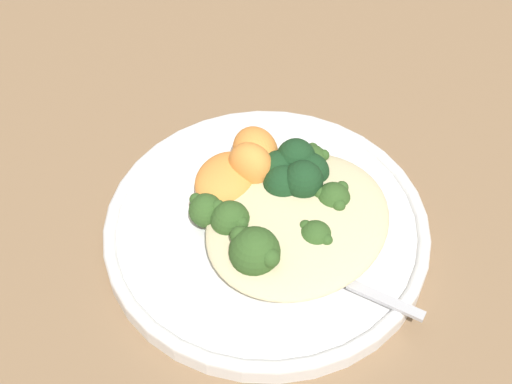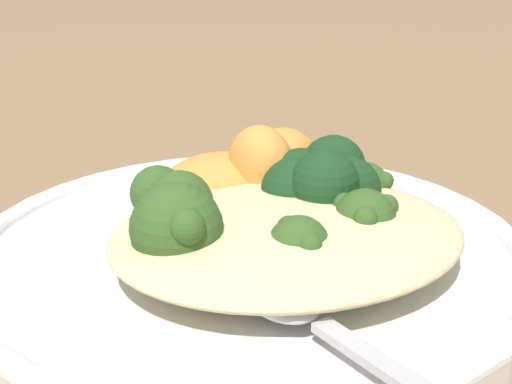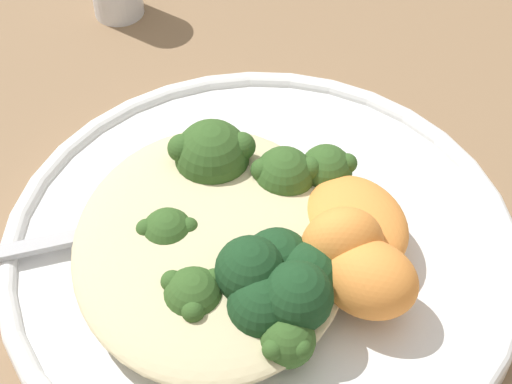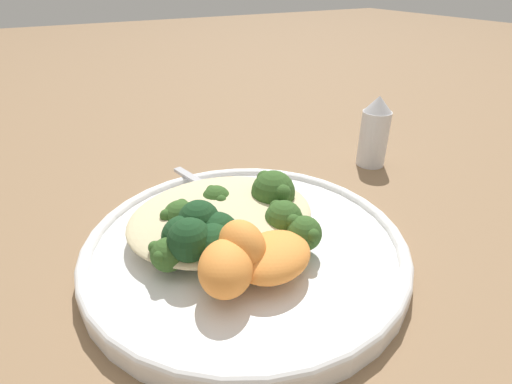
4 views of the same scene
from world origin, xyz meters
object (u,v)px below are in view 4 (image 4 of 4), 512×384
object	(u,v)px
spoon	(214,190)
broccoli_stalk_2	(272,197)
broccoli_stalk_1	(281,225)
kale_tuft	(201,235)
quinoa_mound	(222,215)
broccoli_stalk_0	(293,239)
plate	(246,246)
sweet_potato_chunk_0	(226,268)
sweet_potato_chunk_2	(273,256)
broccoli_stalk_4	(198,226)
salt_shaker	(374,132)
sweet_potato_chunk_1	(242,248)
broccoli_stalk_5	(197,255)
broccoli_stalk_3	(225,211)

from	to	relation	value
spoon	broccoli_stalk_2	bearing A→B (deg)	-168.05
broccoli_stalk_1	kale_tuft	size ratio (longest dim) A/B	1.16
quinoa_mound	broccoli_stalk_0	xyz separation A→B (m)	(0.04, -0.07, 0.00)
plate	sweet_potato_chunk_0	size ratio (longest dim) A/B	5.67
broccoli_stalk_0	sweet_potato_chunk_2	xyz separation A→B (m)	(-0.03, -0.01, 0.00)
broccoli_stalk_2	broccoli_stalk_4	distance (m)	0.08
plate	quinoa_mound	bearing A→B (deg)	111.23
salt_shaker	quinoa_mound	bearing A→B (deg)	-165.17
plate	broccoli_stalk_1	size ratio (longest dim) A/B	3.89
quinoa_mound	kale_tuft	bearing A→B (deg)	-135.12
broccoli_stalk_2	kale_tuft	distance (m)	0.09
broccoli_stalk_0	kale_tuft	world-z (taller)	kale_tuft
spoon	kale_tuft	bearing A→B (deg)	137.93
sweet_potato_chunk_1	plate	bearing A→B (deg)	59.06
sweet_potato_chunk_0	broccoli_stalk_1	bearing A→B (deg)	25.72
quinoa_mound	sweet_potato_chunk_0	bearing A→B (deg)	-112.56
broccoli_stalk_0	broccoli_stalk_2	distance (m)	0.06
sweet_potato_chunk_1	kale_tuft	world-z (taller)	sweet_potato_chunk_1
sweet_potato_chunk_0	sweet_potato_chunk_1	world-z (taller)	sweet_potato_chunk_1
quinoa_mound	sweet_potato_chunk_2	bearing A→B (deg)	-84.10
sweet_potato_chunk_0	sweet_potato_chunk_1	bearing A→B (deg)	31.27
sweet_potato_chunk_2	spoon	distance (m)	0.14
sweet_potato_chunk_0	sweet_potato_chunk_1	size ratio (longest dim) A/B	1.12
sweet_potato_chunk_1	kale_tuft	distance (m)	0.04
plate	salt_shaker	size ratio (longest dim) A/B	3.09
plate	broccoli_stalk_4	world-z (taller)	broccoli_stalk_4
broccoli_stalk_5	broccoli_stalk_2	bearing A→B (deg)	-134.58
broccoli_stalk_3	sweet_potato_chunk_0	world-z (taller)	sweet_potato_chunk_0
broccoli_stalk_3	broccoli_stalk_4	bearing A→B (deg)	111.86
broccoli_stalk_0	kale_tuft	xyz separation A→B (m)	(-0.07, 0.03, 0.01)
broccoli_stalk_3	sweet_potato_chunk_2	size ratio (longest dim) A/B	1.73
kale_tuft	spoon	distance (m)	0.11
broccoli_stalk_3	spoon	size ratio (longest dim) A/B	1.11
quinoa_mound	broccoli_stalk_2	size ratio (longest dim) A/B	1.73
broccoli_stalk_5	salt_shaker	bearing A→B (deg)	-135.89
plate	sweet_potato_chunk_0	distance (m)	0.08
broccoli_stalk_3	sweet_potato_chunk_2	xyz separation A→B (m)	(0.00, -0.08, 0.00)
broccoli_stalk_1	quinoa_mound	bearing A→B (deg)	96.01
quinoa_mound	sweet_potato_chunk_0	world-z (taller)	sweet_potato_chunk_0
quinoa_mound	spoon	world-z (taller)	quinoa_mound
broccoli_stalk_0	kale_tuft	size ratio (longest dim) A/B	1.21
broccoli_stalk_2	sweet_potato_chunk_1	size ratio (longest dim) A/B	2.20
broccoli_stalk_0	kale_tuft	distance (m)	0.08
broccoli_stalk_1	sweet_potato_chunk_2	size ratio (longest dim) A/B	1.12
salt_shaker	kale_tuft	bearing A→B (deg)	-160.60
plate	sweet_potato_chunk_2	bearing A→B (deg)	-92.66
broccoli_stalk_4	broccoli_stalk_3	bearing A→B (deg)	-97.52
broccoli_stalk_1	spoon	bearing A→B (deg)	67.28
sweet_potato_chunk_2	spoon	xyz separation A→B (m)	(0.01, 0.14, -0.01)
broccoli_stalk_1	sweet_potato_chunk_1	distance (m)	0.06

